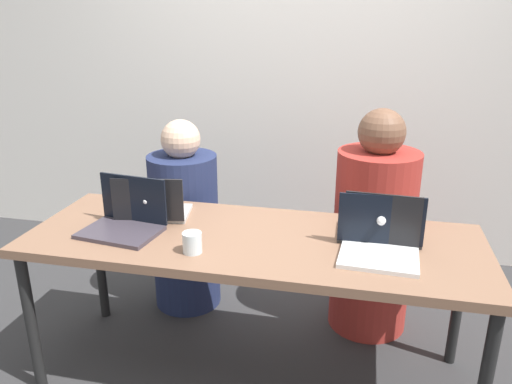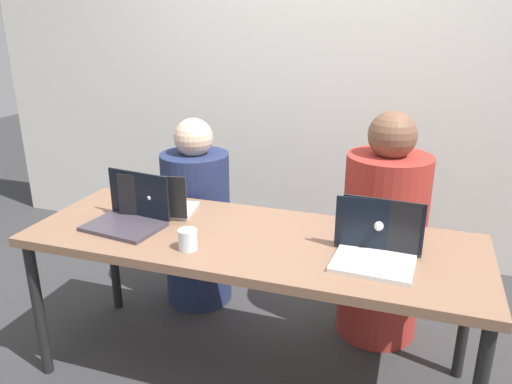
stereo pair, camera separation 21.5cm
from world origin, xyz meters
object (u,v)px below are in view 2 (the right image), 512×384
water_glass_left (188,241)px  person_on_right (383,240)px  laptop_front_left (129,215)px  person_on_left (197,223)px  laptop_back_right (379,234)px  laptop_front_right (376,249)px  laptop_back_left (158,205)px

water_glass_left → person_on_right: bearing=46.0°
laptop_front_left → person_on_right: bearing=37.1°
person_on_left → laptop_front_left: person_on_left is taller
person_on_left → laptop_back_right: person_on_left is taller
laptop_front_left → water_glass_left: 0.39m
laptop_front_right → laptop_back_left: (-1.03, 0.17, -0.00)m
laptop_back_left → laptop_front_left: (-0.06, -0.16, 0.00)m
laptop_front_right → laptop_front_left: bearing=-176.8°
person_on_left → laptop_back_right: size_ratio=3.15×
laptop_back_left → laptop_back_right: bearing=169.5°
laptop_back_right → water_glass_left: size_ratio=4.08×
person_on_left → laptop_front_left: 0.67m
person_on_right → laptop_back_right: 0.52m
person_on_right → laptop_front_right: bearing=104.3°
person_on_right → laptop_front_left: size_ratio=3.33×
laptop_back_right → laptop_front_left: bearing=6.5°
person_on_left → person_on_right: person_on_right is taller
person_on_left → water_glass_left: person_on_left is taller
laptop_back_left → person_on_left: bearing=-97.4°
water_glass_left → laptop_back_left: bearing=135.0°
laptop_back_left → water_glass_left: bearing=125.3°
person_on_right → laptop_back_left: (-1.03, -0.45, 0.23)m
laptop_front_left → water_glass_left: bearing=-13.4°
person_on_left → water_glass_left: 0.86m
person_on_right → laptop_front_right: person_on_right is taller
laptop_back_right → laptop_front_left: size_ratio=0.97×
laptop_front_right → laptop_front_left: size_ratio=0.88×
laptop_front_right → laptop_back_right: 0.15m
person_on_left → laptop_front_right: size_ratio=3.47×
person_on_right → laptop_back_left: person_on_right is taller
laptop_front_right → water_glass_left: 0.75m
person_on_left → laptop_front_right: bearing=164.0°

